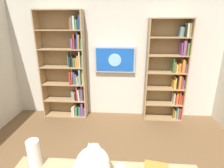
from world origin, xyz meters
name	(u,v)px	position (x,y,z in m)	size (l,w,h in m)	color
wall_back	(114,55)	(0.00, -2.23, 1.35)	(4.52, 0.06, 2.70)	silver
bookshelf_left	(171,72)	(-1.16, -2.06, 1.04)	(0.81, 0.28, 2.08)	tan
bookshelf_right	(69,69)	(0.94, -2.06, 1.06)	(0.94, 0.28, 2.24)	tan
wall_mounted_tv	(115,60)	(-0.02, -2.15, 1.27)	(0.85, 0.07, 0.54)	#B7B7BC
paper_towel_roll	(34,154)	(0.56, 0.31, 0.88)	(0.11, 0.11, 0.26)	white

